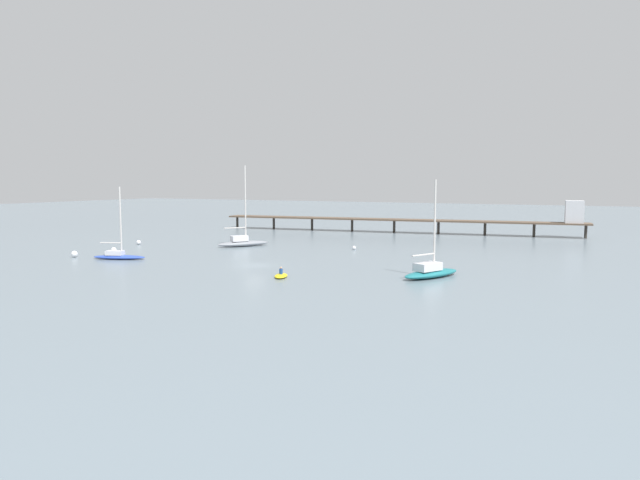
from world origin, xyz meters
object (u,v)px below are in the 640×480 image
object	(u,v)px
sailboat_blue	(118,255)
mooring_buoy_outer	(354,248)
mooring_buoy_far	(114,250)
sailboat_gray	(243,241)
mooring_buoy_mid	(139,242)
dinghy_yellow	(281,275)
mooring_buoy_near	(74,254)
pier	(443,218)
sailboat_teal	(431,271)

from	to	relation	value
sailboat_blue	mooring_buoy_outer	bearing A→B (deg)	44.79
mooring_buoy_outer	mooring_buoy_far	world-z (taller)	mooring_buoy_far
sailboat_gray	mooring_buoy_mid	world-z (taller)	sailboat_gray
dinghy_yellow	mooring_buoy_outer	xyz separation A→B (m)	(-2.87, 26.15, 0.08)
mooring_buoy_outer	mooring_buoy_mid	xyz separation A→B (m)	(-33.50, -8.98, 0.08)
sailboat_gray	dinghy_yellow	xyz separation A→B (m)	(20.19, -22.65, -0.58)
mooring_buoy_near	mooring_buoy_far	bearing A→B (deg)	82.76
dinghy_yellow	mooring_buoy_near	bearing A→B (deg)	176.98
mooring_buoy_outer	mooring_buoy_near	size ratio (longest dim) A/B	0.68
sailboat_blue	mooring_buoy_near	xyz separation A→B (m)	(-6.70, -1.23, -0.15)
mooring_buoy_far	mooring_buoy_near	world-z (taller)	mooring_buoy_near
pier	sailboat_blue	xyz separation A→B (m)	(-28.30, -54.26, -2.52)
mooring_buoy_mid	dinghy_yellow	bearing A→B (deg)	-25.28
sailboat_blue	mooring_buoy_mid	size ratio (longest dim) A/B	12.91
pier	mooring_buoy_outer	bearing A→B (deg)	-99.03
sailboat_blue	mooring_buoy_mid	xyz separation A→B (m)	(-10.14, 14.21, -0.21)
dinghy_yellow	sailboat_gray	bearing A→B (deg)	131.71
mooring_buoy_far	mooring_buoy_mid	world-z (taller)	mooring_buoy_far
sailboat_gray	sailboat_blue	bearing A→B (deg)	-107.07
sailboat_teal	sailboat_blue	bearing A→B (deg)	-174.29
dinghy_yellow	mooring_buoy_mid	world-z (taller)	dinghy_yellow
sailboat_blue	mooring_buoy_outer	distance (m)	32.92
sailboat_blue	dinghy_yellow	bearing A→B (deg)	-6.44
sailboat_teal	mooring_buoy_near	xyz separation A→B (m)	(-47.10, -5.27, -0.27)
mooring_buoy_near	dinghy_yellow	bearing A→B (deg)	-3.02
sailboat_teal	pier	bearing A→B (deg)	103.54
mooring_buoy_outer	mooring_buoy_far	xyz separation A→B (m)	(-29.28, -18.29, 0.09)
sailboat_blue	mooring_buoy_far	distance (m)	7.69
sailboat_teal	mooring_buoy_mid	world-z (taller)	sailboat_teal
sailboat_teal	mooring_buoy_near	world-z (taller)	sailboat_teal
sailboat_gray	mooring_buoy_mid	bearing A→B (deg)	-161.32
mooring_buoy_mid	mooring_buoy_near	world-z (taller)	mooring_buoy_near
mooring_buoy_near	mooring_buoy_mid	bearing A→B (deg)	102.56
pier	dinghy_yellow	xyz separation A→B (m)	(-2.07, -57.22, -2.89)
sailboat_blue	sailboat_teal	distance (m)	40.60
mooring_buoy_mid	sailboat_teal	bearing A→B (deg)	-11.38
sailboat_gray	mooring_buoy_far	bearing A→B (deg)	-129.00
sailboat_teal	dinghy_yellow	distance (m)	15.81
dinghy_yellow	mooring_buoy_far	distance (m)	33.10
sailboat_gray	mooring_buoy_outer	size ratio (longest dim) A/B	21.65
mooring_buoy_far	sailboat_gray	bearing A→B (deg)	51.00
mooring_buoy_far	mooring_buoy_outer	bearing A→B (deg)	31.98
dinghy_yellow	mooring_buoy_near	distance (m)	32.98
pier	mooring_buoy_mid	world-z (taller)	pier
sailboat_blue	sailboat_teal	world-z (taller)	sailboat_teal
mooring_buoy_mid	sailboat_gray	bearing A→B (deg)	18.68
dinghy_yellow	mooring_buoy_outer	world-z (taller)	dinghy_yellow
sailboat_teal	mooring_buoy_far	size ratio (longest dim) A/B	13.69
sailboat_teal	mooring_buoy_far	bearing A→B (deg)	178.93
mooring_buoy_far	mooring_buoy_near	size ratio (longest dim) A/B	0.88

